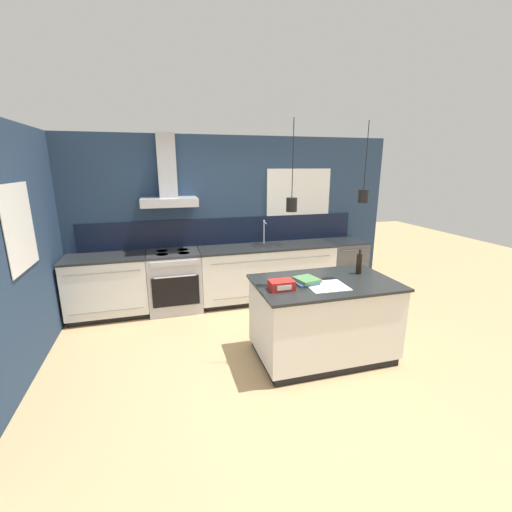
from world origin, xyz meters
name	(u,v)px	position (x,y,z in m)	size (l,w,h in m)	color
ground_plane	(261,357)	(0.00, 0.00, 0.00)	(16.00, 16.00, 0.00)	tan
wall_back	(222,217)	(-0.05, 2.00, 1.36)	(5.60, 2.25, 2.60)	navy
wall_left	(24,248)	(-2.43, 0.70, 1.30)	(0.08, 3.80, 2.60)	navy
counter_run_left	(108,286)	(-1.81, 1.69, 0.46)	(1.13, 0.64, 0.91)	black
counter_run_sink	(267,272)	(0.61, 1.69, 0.46)	(2.19, 0.64, 1.30)	black
oven_range	(175,281)	(-0.87, 1.69, 0.46)	(0.77, 0.66, 0.91)	#B5B5BA
dishwasher	(343,266)	(2.00, 1.69, 0.46)	(0.61, 0.65, 0.91)	#4C4C51
kitchen_island	(323,319)	(0.70, -0.13, 0.46)	(1.56, 0.97, 0.91)	black
bottle_on_island	(359,263)	(1.21, 0.02, 1.03)	(0.07, 0.07, 0.30)	black
book_stack	(306,281)	(0.47, -0.13, 0.94)	(0.29, 0.30, 0.06)	#335684
red_supply_box	(281,285)	(0.15, -0.24, 0.96)	(0.26, 0.18, 0.10)	red
paper_pile	(327,286)	(0.65, -0.29, 0.91)	(0.42, 0.37, 0.01)	silver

